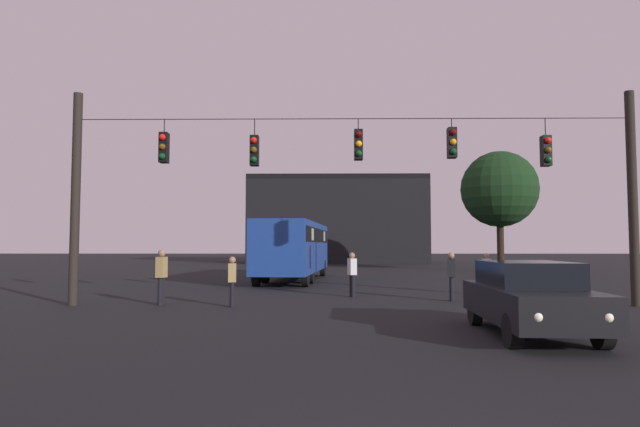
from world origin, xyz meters
name	(u,v)px	position (x,y,z in m)	size (l,w,h in m)	color
ground_plane	(342,280)	(0.00, 24.50, 0.00)	(168.00, 168.00, 0.00)	black
overhead_signal_span	(353,181)	(0.02, 12.36, 3.86)	(17.57, 0.44, 6.66)	black
city_bus	(295,245)	(-2.48, 23.92, 1.87)	(3.45, 11.18, 3.00)	navy
car_near_right	(529,297)	(3.41, 7.12, 0.80)	(1.97, 4.40, 1.52)	black
car_far_left	(301,259)	(-2.67, 34.88, 0.80)	(2.18, 4.46, 1.52)	navy
pedestrian_crossing_left	(161,273)	(-5.95, 12.52, 0.98)	(0.29, 0.39, 1.72)	black
pedestrian_crossing_center	(487,271)	(5.22, 16.02, 0.87)	(0.26, 0.37, 1.55)	black
pedestrian_crossing_right	(352,272)	(0.12, 15.18, 0.89)	(0.34, 0.41, 1.59)	black
pedestrian_near_bus	(232,279)	(-3.65, 12.03, 0.84)	(0.30, 0.40, 1.51)	black
pedestrian_trailing	(451,274)	(3.36, 13.76, 0.91)	(0.32, 0.41, 1.62)	black
corner_building	(337,221)	(0.31, 53.08, 4.40)	(17.96, 11.78, 8.80)	black
tree_left_silhouette	(499,189)	(11.34, 33.12, 5.75)	(5.32, 5.32, 8.43)	black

